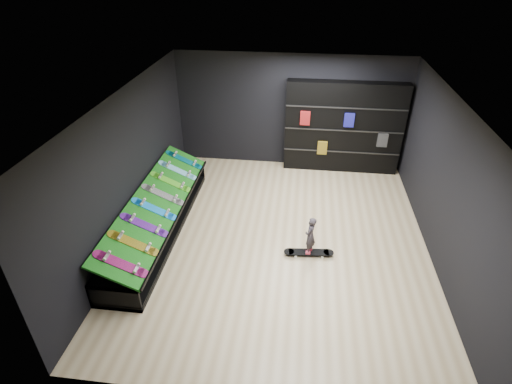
# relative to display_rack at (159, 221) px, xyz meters

# --- Properties ---
(floor) EXTENTS (6.00, 7.00, 0.01)m
(floor) POSITION_rel_display_rack_xyz_m (2.55, 0.00, -0.25)
(floor) COLOR #CDB88A
(floor) RESTS_ON ground
(ceiling) EXTENTS (6.00, 7.00, 0.01)m
(ceiling) POSITION_rel_display_rack_xyz_m (2.55, 0.00, 2.75)
(ceiling) COLOR white
(ceiling) RESTS_ON ground
(wall_back) EXTENTS (6.00, 0.02, 3.00)m
(wall_back) POSITION_rel_display_rack_xyz_m (2.55, 3.50, 1.25)
(wall_back) COLOR black
(wall_back) RESTS_ON ground
(wall_front) EXTENTS (6.00, 0.02, 3.00)m
(wall_front) POSITION_rel_display_rack_xyz_m (2.55, -3.50, 1.25)
(wall_front) COLOR black
(wall_front) RESTS_ON ground
(wall_left) EXTENTS (0.02, 7.00, 3.00)m
(wall_left) POSITION_rel_display_rack_xyz_m (-0.45, 0.00, 1.25)
(wall_left) COLOR black
(wall_left) RESTS_ON ground
(wall_right) EXTENTS (0.02, 7.00, 3.00)m
(wall_right) POSITION_rel_display_rack_xyz_m (5.55, 0.00, 1.25)
(wall_right) COLOR black
(wall_right) RESTS_ON ground
(display_rack) EXTENTS (0.90, 4.50, 0.50)m
(display_rack) POSITION_rel_display_rack_xyz_m (0.00, 0.00, 0.00)
(display_rack) COLOR black
(display_rack) RESTS_ON ground
(turf_ramp) EXTENTS (0.92, 4.50, 0.46)m
(turf_ramp) POSITION_rel_display_rack_xyz_m (0.05, 0.00, 0.46)
(turf_ramp) COLOR #0E580D
(turf_ramp) RESTS_ON display_rack
(back_shelving) EXTENTS (2.99, 0.35, 2.39)m
(back_shelving) POSITION_rel_display_rack_xyz_m (3.94, 3.32, 0.95)
(back_shelving) COLOR black
(back_shelving) RESTS_ON ground
(floor_skateboard) EXTENTS (1.00, 0.31, 0.09)m
(floor_skateboard) POSITION_rel_display_rack_xyz_m (3.17, -0.43, -0.20)
(floor_skateboard) COLOR black
(floor_skateboard) RESTS_ON ground
(child) EXTENTS (0.19, 0.22, 0.48)m
(child) POSITION_rel_display_rack_xyz_m (3.17, -0.43, 0.08)
(child) COLOR black
(child) RESTS_ON floor_skateboard
(display_board_0) EXTENTS (0.93, 0.22, 0.50)m
(display_board_0) POSITION_rel_display_rack_xyz_m (0.06, -1.90, 0.49)
(display_board_0) COLOR #E5198C
(display_board_0) RESTS_ON turf_ramp
(display_board_1) EXTENTS (0.93, 0.22, 0.50)m
(display_board_1) POSITION_rel_display_rack_xyz_m (0.06, -1.36, 0.49)
(display_board_1) COLOR yellow
(display_board_1) RESTS_ON turf_ramp
(display_board_2) EXTENTS (0.93, 0.22, 0.50)m
(display_board_2) POSITION_rel_display_rack_xyz_m (0.06, -0.81, 0.49)
(display_board_2) COLOR purple
(display_board_2) RESTS_ON turf_ramp
(display_board_3) EXTENTS (0.93, 0.22, 0.50)m
(display_board_3) POSITION_rel_display_rack_xyz_m (0.06, -0.27, 0.49)
(display_board_3) COLOR blue
(display_board_3) RESTS_ON turf_ramp
(display_board_4) EXTENTS (0.93, 0.22, 0.50)m
(display_board_4) POSITION_rel_display_rack_xyz_m (0.06, 0.27, 0.49)
(display_board_4) COLOR black
(display_board_4) RESTS_ON turf_ramp
(display_board_5) EXTENTS (0.93, 0.22, 0.50)m
(display_board_5) POSITION_rel_display_rack_xyz_m (0.06, 0.81, 0.49)
(display_board_5) COLOR green
(display_board_5) RESTS_ON turf_ramp
(display_board_6) EXTENTS (0.93, 0.22, 0.50)m
(display_board_6) POSITION_rel_display_rack_xyz_m (0.06, 1.36, 0.49)
(display_board_6) COLOR #0CB2E5
(display_board_6) RESTS_ON turf_ramp
(display_board_7) EXTENTS (0.93, 0.22, 0.50)m
(display_board_7) POSITION_rel_display_rack_xyz_m (0.06, 1.90, 0.49)
(display_board_7) COLOR #0C8C99
(display_board_7) RESTS_ON turf_ramp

